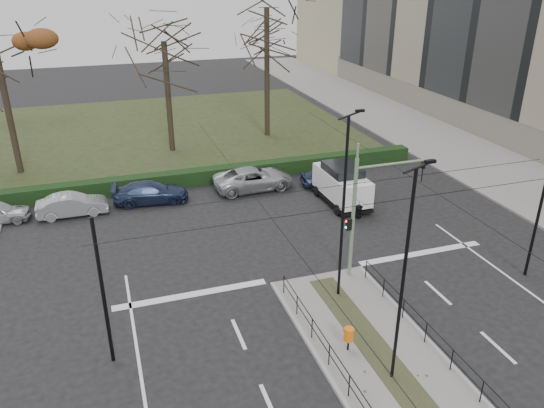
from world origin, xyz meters
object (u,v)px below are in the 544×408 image
(parked_car_second, at_px, (72,205))
(bare_tree_center, at_px, (267,17))
(parked_car_fourth, at_px, (254,179))
(bare_tree_near, at_px, (164,50))
(streetlamp_median_near, at_px, (404,278))
(parked_car_fifth, at_px, (330,176))
(traffic_light, at_px, (360,209))
(litter_bin, at_px, (349,335))
(parked_car_third, at_px, (151,192))
(streetlamp_median_far, at_px, (344,208))
(white_van, at_px, (342,184))

(parked_car_second, xyz_separation_m, bare_tree_center, (15.95, 11.67, 9.17))
(parked_car_fourth, relative_size, bare_tree_near, 0.47)
(streetlamp_median_near, distance_m, parked_car_fifth, 18.86)
(traffic_light, xyz_separation_m, parked_car_second, (-12.90, 11.46, -2.88))
(bare_tree_near, height_order, parked_car_fifth, bare_tree_near)
(litter_bin, relative_size, bare_tree_center, 0.07)
(parked_car_third, distance_m, bare_tree_center, 18.39)
(traffic_light, distance_m, parked_car_third, 14.77)
(litter_bin, height_order, parked_car_second, parked_car_second)
(traffic_light, height_order, streetlamp_median_far, streetlamp_median_far)
(traffic_light, height_order, parked_car_fourth, traffic_light)
(streetlamp_median_far, xyz_separation_m, parked_car_third, (-6.75, 13.24, -3.74))
(streetlamp_median_near, bearing_deg, bare_tree_near, 97.09)
(parked_car_third, relative_size, white_van, 0.97)
(bare_tree_center, height_order, bare_tree_near, bare_tree_center)
(parked_car_fifth, bearing_deg, bare_tree_center, 8.39)
(litter_bin, relative_size, bare_tree_near, 0.09)
(parked_car_third, bearing_deg, streetlamp_median_far, -146.57)
(streetlamp_median_far, bearing_deg, litter_bin, -109.63)
(traffic_light, height_order, litter_bin, traffic_light)
(traffic_light, relative_size, white_van, 1.23)
(parked_car_fifth, bearing_deg, litter_bin, 164.37)
(parked_car_fifth, bearing_deg, streetlamp_median_near, 168.97)
(traffic_light, distance_m, white_van, 8.87)
(parked_car_second, bearing_deg, white_van, -102.64)
(streetlamp_median_near, height_order, parked_car_fourth, streetlamp_median_near)
(parked_car_fifth, bearing_deg, parked_car_second, 94.32)
(streetlamp_median_far, relative_size, bare_tree_center, 0.60)
(white_van, height_order, bare_tree_center, bare_tree_center)
(parked_car_second, height_order, bare_tree_center, bare_tree_center)
(parked_car_second, relative_size, parked_car_fifth, 1.03)
(white_van, bearing_deg, traffic_light, -110.48)
(bare_tree_center, bearing_deg, bare_tree_near, -169.97)
(streetlamp_median_near, xyz_separation_m, parked_car_fifth, (5.45, 17.69, -3.63))
(parked_car_second, height_order, parked_car_third, parked_car_third)
(streetlamp_median_near, xyz_separation_m, streetlamp_median_far, (0.40, 5.40, 0.11))
(parked_car_second, bearing_deg, parked_car_third, -85.09)
(traffic_light, relative_size, streetlamp_median_far, 0.70)
(parked_car_third, bearing_deg, bare_tree_near, -9.74)
(litter_bin, distance_m, parked_car_third, 17.68)
(bare_tree_center, bearing_deg, streetlamp_median_near, -99.44)
(litter_bin, distance_m, bare_tree_center, 30.02)
(parked_car_third, xyz_separation_m, bare_tree_center, (11.31, 11.24, 9.16))
(streetlamp_median_near, height_order, bare_tree_near, bare_tree_near)
(traffic_light, height_order, white_van, traffic_light)
(traffic_light, bearing_deg, bare_tree_near, 104.15)
(white_van, relative_size, parked_car_fifth, 1.22)
(litter_bin, bearing_deg, white_van, 65.88)
(traffic_light, height_order, bare_tree_near, bare_tree_near)
(litter_bin, relative_size, streetlamp_median_near, 0.12)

